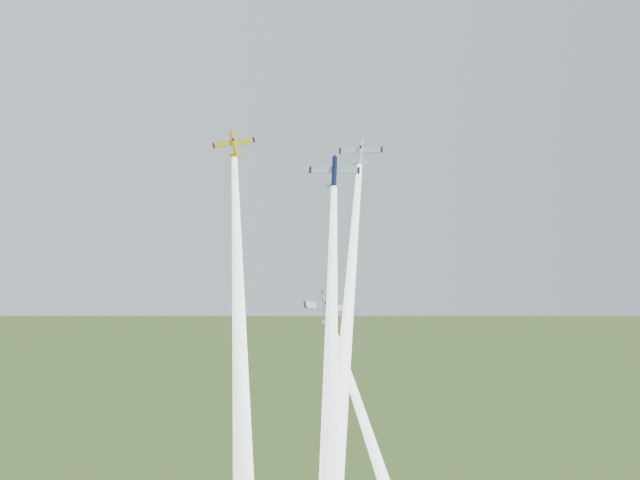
{
  "coord_description": "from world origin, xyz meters",
  "views": [
    {
      "loc": [
        -26.58,
        -123.18,
        91.62
      ],
      "look_at": [
        0.0,
        -6.0,
        92.0
      ],
      "focal_mm": 45.0,
      "sensor_mm": 36.0,
      "label": 1
    }
  ],
  "objects_px": {
    "plane_navy": "(334,172)",
    "plane_silver_low": "(326,309)",
    "plane_yellow": "(234,144)",
    "plane_silver_right": "(361,152)"
  },
  "relations": [
    {
      "from": "plane_silver_low",
      "to": "plane_silver_right",
      "type": "bearing_deg",
      "value": 42.73
    },
    {
      "from": "plane_navy",
      "to": "plane_silver_low",
      "type": "xyz_separation_m",
      "value": [
        -2.5,
        -5.15,
        -20.58
      ]
    },
    {
      "from": "plane_yellow",
      "to": "plane_silver_low",
      "type": "bearing_deg",
      "value": -39.56
    },
    {
      "from": "plane_yellow",
      "to": "plane_navy",
      "type": "distance_m",
      "value": 16.82
    },
    {
      "from": "plane_yellow",
      "to": "plane_silver_right",
      "type": "xyz_separation_m",
      "value": [
        21.16,
        1.45,
        -0.52
      ]
    },
    {
      "from": "plane_yellow",
      "to": "plane_navy",
      "type": "height_order",
      "value": "plane_yellow"
    },
    {
      "from": "plane_yellow",
      "to": "plane_silver_low",
      "type": "height_order",
      "value": "plane_yellow"
    },
    {
      "from": "plane_silver_right",
      "to": "plane_yellow",
      "type": "bearing_deg",
      "value": -155.29
    },
    {
      "from": "plane_navy",
      "to": "plane_silver_low",
      "type": "distance_m",
      "value": 21.36
    },
    {
      "from": "plane_navy",
      "to": "plane_silver_right",
      "type": "bearing_deg",
      "value": 66.64
    }
  ]
}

